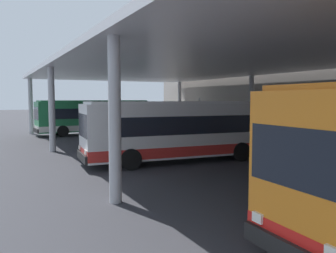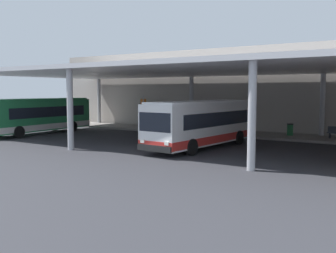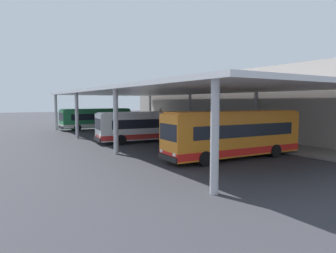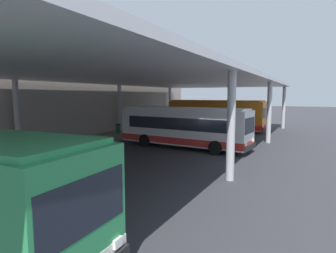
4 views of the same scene
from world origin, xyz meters
name	(u,v)px [view 1 (image 1 of 4)]	position (x,y,z in m)	size (l,w,h in m)	color
ground_plane	(124,164)	(0.00, 0.00, 0.00)	(200.00, 200.00, 0.00)	#333338
platform_kerb	(292,148)	(0.00, 11.75, 0.09)	(42.00, 4.50, 0.18)	gray
station_building_facade	(328,89)	(0.00, 15.00, 3.99)	(48.00, 1.60, 7.98)	#ADA399
canopy_shelter	(214,63)	(0.00, 5.50, 5.31)	(40.00, 17.00, 5.55)	silver
bus_nearest_bay	(94,116)	(-15.86, 2.83, 1.66)	(3.00, 10.62, 3.17)	#28844C
bus_second_bay	(183,130)	(0.63, 3.09, 1.66)	(3.33, 10.69, 3.17)	white
banner_sign	(199,114)	(-10.20, 10.94, 1.98)	(0.70, 0.12, 3.20)	#B2B2B7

